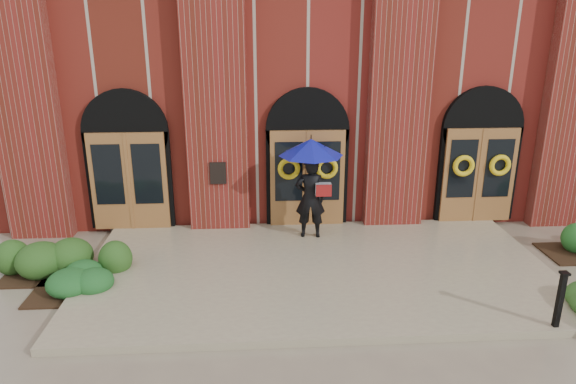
{
  "coord_description": "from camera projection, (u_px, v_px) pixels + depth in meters",
  "views": [
    {
      "loc": [
        -1.25,
        -9.83,
        5.18
      ],
      "look_at": [
        -0.6,
        1.0,
        1.61
      ],
      "focal_mm": 32.0,
      "sensor_mm": 36.0,
      "label": 1
    }
  ],
  "objects": [
    {
      "name": "man_with_umbrella",
      "position": [
        311.0,
        169.0,
        12.22
      ],
      "size": [
        1.65,
        1.65,
        2.46
      ],
      "rotation": [
        0.0,
        0.0,
        3.07
      ],
      "color": "black",
      "rests_on": "landing"
    },
    {
      "name": "church_building",
      "position": [
        292.0,
        73.0,
        18.24
      ],
      "size": [
        16.2,
        12.53,
        7.0
      ],
      "color": "maroon",
      "rests_on": "ground"
    },
    {
      "name": "hedge_wall_left",
      "position": [
        77.0,
        258.0,
        11.07
      ],
      "size": [
        2.81,
        1.13,
        0.72
      ],
      "primitive_type": "ellipsoid",
      "color": "#234617",
      "rests_on": "ground"
    },
    {
      "name": "hedge_front_left",
      "position": [
        70.0,
        281.0,
        10.35
      ],
      "size": [
        1.37,
        1.18,
        0.48
      ],
      "primitive_type": "ellipsoid",
      "color": "#194B1D",
      "rests_on": "ground"
    },
    {
      "name": "ground",
      "position": [
        319.0,
        277.0,
        11.01
      ],
      "size": [
        90.0,
        90.0,
        0.0
      ],
      "primitive_type": "plane",
      "color": "gray",
      "rests_on": "ground"
    },
    {
      "name": "landing",
      "position": [
        318.0,
        271.0,
        11.13
      ],
      "size": [
        10.0,
        5.3,
        0.15
      ],
      "primitive_type": "cube",
      "color": "tan",
      "rests_on": "ground"
    },
    {
      "name": "metal_post",
      "position": [
        560.0,
        298.0,
        8.78
      ],
      "size": [
        0.15,
        0.15,
        1.05
      ],
      "rotation": [
        0.0,
        0.0,
        0.04
      ],
      "color": "black",
      "rests_on": "landing"
    }
  ]
}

